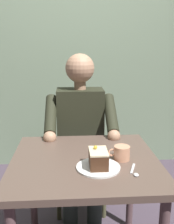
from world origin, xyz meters
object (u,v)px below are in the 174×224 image
object	(u,v)px
cake_slice	(98,158)
coffee_cup	(122,153)
dessert_spoon	(135,172)
seated_person	(81,135)
chair	(80,149)
dining_table	(85,175)

from	to	relation	value
cake_slice	coffee_cup	distance (m)	0.17
coffee_cup	dessert_spoon	size ratio (longest dim) A/B	0.88
seated_person	chair	bearing A→B (deg)	-90.00
dining_table	coffee_cup	distance (m)	0.25
seated_person	cake_slice	xyz separation A→B (m)	(-0.06, 0.66, 0.11)
chair	dessert_spoon	xyz separation A→B (m)	(-0.24, 0.89, 0.24)
chair	dessert_spoon	size ratio (longest dim) A/B	6.32
dining_table	seated_person	world-z (taller)	seated_person
dining_table	chair	distance (m)	0.73
cake_slice	coffee_cup	bearing A→B (deg)	-145.39
dining_table	coffee_cup	xyz separation A→B (m)	(-0.21, 0.02, 0.14)
dining_table	dessert_spoon	bearing A→B (deg)	143.91
chair	dessert_spoon	world-z (taller)	chair
cake_slice	coffee_cup	world-z (taller)	cake_slice
seated_person	coffee_cup	size ratio (longest dim) A/B	10.41
dessert_spoon	cake_slice	bearing A→B (deg)	-18.70
seated_person	dessert_spoon	bearing A→B (deg)	108.59
chair	coffee_cup	bearing A→B (deg)	105.80
dessert_spoon	chair	bearing A→B (deg)	-74.73
cake_slice	dining_table	bearing A→B (deg)	-61.29
cake_slice	coffee_cup	size ratio (longest dim) A/B	1.10
dining_table	chair	size ratio (longest dim) A/B	0.93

